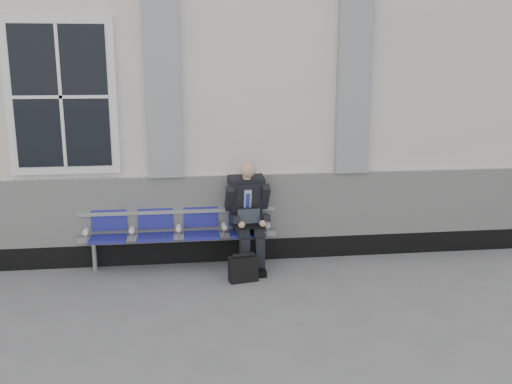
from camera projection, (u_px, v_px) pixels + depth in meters
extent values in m
plane|color=slate|center=(17.00, 316.00, 6.15)|extent=(70.00, 70.00, 0.00)
cube|color=silver|center=(65.00, 99.00, 9.07)|extent=(14.00, 4.00, 4.20)
cube|color=black|center=(47.00, 257.00, 7.54)|extent=(14.00, 0.10, 0.30)
cube|color=silver|center=(43.00, 214.00, 7.40)|extent=(14.00, 0.08, 0.90)
cube|color=#919497|center=(162.00, 84.00, 7.21)|extent=(0.45, 0.14, 2.40)
cube|color=#919497|center=(354.00, 83.00, 7.53)|extent=(0.45, 0.14, 2.40)
cube|color=white|center=(62.00, 97.00, 7.11)|extent=(1.35, 0.10, 1.95)
cube|color=black|center=(61.00, 97.00, 7.06)|extent=(1.15, 0.02, 1.75)
cube|color=#9EA0A3|center=(179.00, 236.00, 7.54)|extent=(2.60, 0.07, 0.07)
cube|color=#9EA0A3|center=(178.00, 211.00, 7.58)|extent=(2.60, 0.05, 0.05)
cylinder|color=#9EA0A3|center=(95.00, 256.00, 7.45)|extent=(0.06, 0.06, 0.39)
cylinder|color=#9EA0A3|center=(261.00, 249.00, 7.73)|extent=(0.06, 0.06, 0.39)
cube|color=navy|center=(108.00, 239.00, 7.34)|extent=(0.46, 0.42, 0.07)
cube|color=navy|center=(109.00, 215.00, 7.48)|extent=(0.46, 0.10, 0.40)
cube|color=navy|center=(155.00, 237.00, 7.41)|extent=(0.46, 0.42, 0.07)
cube|color=navy|center=(155.00, 213.00, 7.56)|extent=(0.46, 0.10, 0.40)
cube|color=navy|center=(202.00, 235.00, 7.49)|extent=(0.46, 0.42, 0.07)
cube|color=navy|center=(201.00, 212.00, 7.64)|extent=(0.46, 0.10, 0.40)
cube|color=navy|center=(247.00, 233.00, 7.57)|extent=(0.46, 0.42, 0.07)
cube|color=navy|center=(245.00, 210.00, 7.71)|extent=(0.46, 0.10, 0.40)
cylinder|color=white|center=(86.00, 231.00, 7.31)|extent=(0.07, 0.12, 0.07)
cylinder|color=white|center=(132.00, 230.00, 7.38)|extent=(0.07, 0.12, 0.07)
cylinder|color=white|center=(178.00, 228.00, 7.46)|extent=(0.07, 0.12, 0.07)
cylinder|color=white|center=(224.00, 226.00, 7.53)|extent=(0.07, 0.12, 0.07)
cylinder|color=white|center=(267.00, 225.00, 7.61)|extent=(0.07, 0.12, 0.07)
cube|color=black|center=(246.00, 273.00, 7.29)|extent=(0.13, 0.26, 0.09)
cube|color=black|center=(261.00, 271.00, 7.33)|extent=(0.13, 0.26, 0.09)
cube|color=black|center=(245.00, 256.00, 7.30)|extent=(0.13, 0.14, 0.47)
cube|color=black|center=(260.00, 255.00, 7.34)|extent=(0.13, 0.14, 0.47)
cube|color=black|center=(242.00, 229.00, 7.44)|extent=(0.17, 0.45, 0.14)
cube|color=black|center=(256.00, 229.00, 7.48)|extent=(0.17, 0.45, 0.14)
cube|color=black|center=(246.00, 202.00, 7.57)|extent=(0.44, 0.37, 0.62)
cube|color=#A4B2D8|center=(248.00, 202.00, 7.45)|extent=(0.11, 0.10, 0.35)
cube|color=#2235A1|center=(248.00, 204.00, 7.45)|extent=(0.05, 0.08, 0.29)
cube|color=black|center=(246.00, 180.00, 7.48)|extent=(0.49, 0.27, 0.14)
cylinder|color=#D9A988|center=(247.00, 176.00, 7.42)|extent=(0.11, 0.11, 0.10)
sphere|color=#D9A988|center=(248.00, 170.00, 7.34)|extent=(0.21, 0.21, 0.21)
cube|color=black|center=(230.00, 198.00, 7.41)|extent=(0.12, 0.28, 0.36)
cube|color=black|center=(265.00, 197.00, 7.51)|extent=(0.12, 0.28, 0.36)
cube|color=black|center=(235.00, 219.00, 7.30)|extent=(0.11, 0.31, 0.14)
cube|color=black|center=(265.00, 217.00, 7.38)|extent=(0.11, 0.31, 0.14)
sphere|color=#D9A988|center=(242.00, 225.00, 7.19)|extent=(0.09, 0.09, 0.09)
sphere|color=#D9A988|center=(263.00, 223.00, 7.25)|extent=(0.09, 0.09, 0.09)
cube|color=black|center=(251.00, 226.00, 7.31)|extent=(0.34, 0.25, 0.02)
cube|color=black|center=(249.00, 216.00, 7.39)|extent=(0.33, 0.11, 0.21)
cube|color=black|center=(249.00, 216.00, 7.39)|extent=(0.30, 0.09, 0.18)
cube|color=black|center=(243.00, 269.00, 7.08)|extent=(0.38, 0.21, 0.32)
cylinder|color=black|center=(243.00, 256.00, 7.04)|extent=(0.29, 0.11, 0.06)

